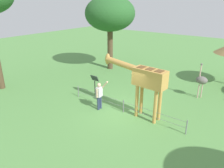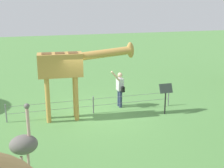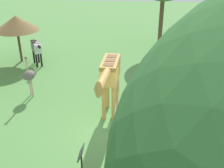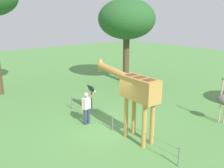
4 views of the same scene
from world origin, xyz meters
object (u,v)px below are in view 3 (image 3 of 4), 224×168
(visitor, at_px, (125,132))
(shade_hut_near, at_px, (16,23))
(giraffe, at_px, (109,76))
(zebra, at_px, (37,48))
(info_sign, at_px, (81,157))
(ostrich, at_px, (29,75))

(visitor, bearing_deg, shade_hut_near, -140.45)
(giraffe, height_order, shade_hut_near, shade_hut_near)
(zebra, bearing_deg, visitor, 35.84)
(visitor, relative_size, info_sign, 1.31)
(ostrich, height_order, shade_hut_near, shade_hut_near)
(zebra, bearing_deg, giraffe, 41.29)
(zebra, relative_size, shade_hut_near, 0.55)
(visitor, height_order, shade_hut_near, shade_hut_near)
(ostrich, distance_m, info_sign, 6.72)
(visitor, height_order, info_sign, visitor)
(zebra, xyz_separation_m, info_sign, (9.76, 4.54, -0.21))
(zebra, height_order, ostrich, ostrich)
(ostrich, bearing_deg, info_sign, 32.62)
(giraffe, bearing_deg, ostrich, -112.65)
(ostrich, xyz_separation_m, shade_hut_near, (-4.70, -2.26, 1.43))
(visitor, xyz_separation_m, shade_hut_near, (-8.80, -7.27, 1.71))
(zebra, bearing_deg, ostrich, 12.63)
(ostrich, bearing_deg, shade_hut_near, -154.30)
(giraffe, relative_size, ostrich, 1.71)
(giraffe, xyz_separation_m, zebra, (-5.87, -5.16, -0.95))
(ostrich, distance_m, shade_hut_near, 5.41)
(visitor, relative_size, ostrich, 0.77)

